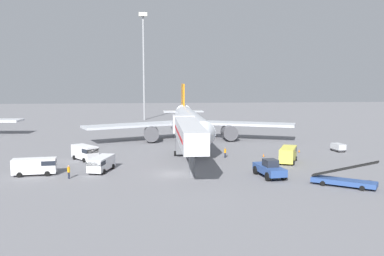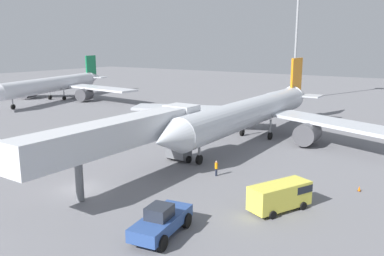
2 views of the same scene
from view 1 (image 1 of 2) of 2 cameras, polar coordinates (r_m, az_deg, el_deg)
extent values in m
plane|color=slate|center=(57.66, -2.37, -6.07)|extent=(300.00, 300.00, 0.00)
cylinder|color=silver|center=(83.59, -0.07, 0.85)|extent=(4.69, 34.94, 3.87)
cone|color=silver|center=(64.38, 1.78, -0.97)|extent=(3.89, 4.22, 3.79)
cone|color=silver|center=(104.02, -1.28, 2.21)|extent=(3.83, 6.51, 3.68)
cube|color=orange|center=(102.19, -1.21, 4.13)|extent=(0.48, 5.05, 6.19)
cube|color=silver|center=(102.18, 0.12, 2.23)|extent=(4.73, 3.78, 0.24)
cube|color=silver|center=(101.78, -2.48, 2.21)|extent=(4.73, 3.78, 0.24)
cube|color=silver|center=(88.32, 6.95, 0.56)|extent=(20.50, 11.78, 0.44)
cube|color=silver|center=(86.06, -7.68, 0.38)|extent=(20.37, 12.56, 0.44)
cylinder|color=#4C4C51|center=(86.49, 4.95, -0.58)|extent=(3.00, 3.85, 2.91)
cylinder|color=#4C4C51|center=(84.89, -5.39, -0.73)|extent=(3.00, 3.85, 2.91)
cylinder|color=gray|center=(70.52, 1.11, -2.22)|extent=(0.28, 0.28, 2.41)
cylinder|color=black|center=(70.72, 1.11, -3.19)|extent=(0.38, 1.11, 1.10)
cylinder|color=gray|center=(86.19, 1.26, -0.55)|extent=(0.28, 0.28, 2.41)
cylinder|color=black|center=(86.36, 1.25, -1.34)|extent=(0.38, 1.11, 1.10)
cylinder|color=gray|center=(85.74, -1.69, -0.59)|extent=(0.28, 0.28, 2.41)
cylinder|color=black|center=(85.90, -1.69, -1.39)|extent=(0.38, 1.11, 1.10)
cube|color=silver|center=(59.17, -0.38, -0.64)|extent=(3.12, 21.08, 2.70)
cube|color=red|center=(59.07, -1.85, -0.66)|extent=(0.14, 17.70, 0.44)
cube|color=silver|center=(70.19, -1.14, 0.55)|extent=(3.47, 2.82, 2.84)
cube|color=#232833|center=(71.46, -1.21, 0.86)|extent=(3.30, 0.26, 0.90)
cube|color=slate|center=(70.01, -1.10, -2.00)|extent=(2.56, 1.81, 3.42)
cylinder|color=black|center=(70.21, -2.25, -3.39)|extent=(0.30, 0.80, 0.80)
cylinder|color=black|center=(70.41, 0.07, -3.35)|extent=(0.30, 0.80, 0.80)
cylinder|color=slate|center=(55.57, -0.01, -4.55)|extent=(0.70, 0.70, 3.82)
cube|color=#2D4C8E|center=(56.51, 10.18, -5.40)|extent=(3.20, 6.14, 0.92)
cube|color=#232833|center=(56.07, 10.32, -4.55)|extent=(1.85, 2.04, 0.90)
cylinder|color=black|center=(55.40, 12.00, -6.18)|extent=(0.58, 1.15, 1.10)
cylinder|color=black|center=(54.50, 9.98, -6.35)|extent=(0.58, 1.15, 1.10)
cylinder|color=black|center=(58.74, 10.34, -5.39)|extent=(0.58, 1.15, 1.10)
cylinder|color=black|center=(57.89, 8.42, -5.53)|extent=(0.58, 1.15, 1.10)
cube|color=#2D4C8E|center=(54.09, 19.40, -6.72)|extent=(7.10, 5.82, 0.55)
cube|color=black|center=(53.75, 19.47, -5.09)|extent=(6.63, 5.13, 2.53)
cylinder|color=black|center=(54.68, 21.85, -6.97)|extent=(0.62, 0.53, 0.60)
cylinder|color=black|center=(52.91, 21.55, -7.41)|extent=(0.62, 0.53, 0.60)
cylinder|color=black|center=(55.46, 17.33, -6.59)|extent=(0.62, 0.53, 0.60)
cylinder|color=black|center=(53.72, 16.88, -7.01)|extent=(0.62, 0.53, 0.60)
cube|color=white|center=(60.28, -20.11, -4.71)|extent=(5.69, 2.62, 1.92)
cube|color=#1E232D|center=(59.96, -18.35, -4.29)|extent=(1.99, 2.19, 0.61)
cylinder|color=black|center=(61.15, -18.36, -5.35)|extent=(0.72, 0.43, 0.68)
cylinder|color=black|center=(59.33, -18.56, -5.73)|extent=(0.72, 0.43, 0.68)
cylinder|color=black|center=(61.64, -21.52, -5.38)|extent=(0.72, 0.43, 0.68)
cylinder|color=black|center=(59.83, -21.82, -5.76)|extent=(0.72, 0.43, 0.68)
cube|color=white|center=(60.24, -11.87, -4.55)|extent=(3.35, 5.82, 1.69)
cube|color=#1E232D|center=(58.48, -12.56, -4.54)|extent=(2.42, 2.22, 0.54)
cylinder|color=black|center=(58.51, -11.60, -5.68)|extent=(0.52, 0.75, 0.68)
cylinder|color=black|center=(59.24, -13.33, -5.57)|extent=(0.52, 0.75, 0.68)
cylinder|color=black|center=(61.61, -10.43, -5.01)|extent=(0.52, 0.75, 0.68)
cylinder|color=black|center=(62.30, -12.09, -4.92)|extent=(0.52, 0.75, 0.68)
cube|color=white|center=(68.66, -13.98, -3.08)|extent=(4.60, 5.03, 1.97)
cube|color=#1E232D|center=(67.17, -13.29, -2.91)|extent=(2.55, 2.48, 0.63)
cylinder|color=black|center=(68.02, -12.62, -3.94)|extent=(0.71, 0.75, 0.68)
cylinder|color=black|center=(67.07, -14.02, -4.13)|extent=(0.71, 0.75, 0.68)
cylinder|color=black|center=(70.58, -13.89, -3.58)|extent=(0.71, 0.75, 0.68)
cylinder|color=black|center=(69.67, -15.25, -3.76)|extent=(0.71, 0.75, 0.68)
cube|color=#E5DB4C|center=(66.41, 12.56, -3.37)|extent=(4.07, 5.83, 1.99)
cube|color=#1E232D|center=(68.16, 12.75, -2.74)|extent=(2.58, 2.43, 0.64)
cylinder|color=black|center=(68.35, 11.90, -3.87)|extent=(0.61, 0.77, 0.68)
cylinder|color=black|center=(68.15, 13.52, -3.94)|extent=(0.61, 0.77, 0.68)
cylinder|color=black|center=(65.04, 11.52, -4.41)|extent=(0.61, 0.77, 0.68)
cylinder|color=black|center=(64.82, 13.22, -4.49)|extent=(0.61, 0.77, 0.68)
cube|color=#38383D|center=(78.55, 18.74, -2.73)|extent=(1.88, 2.78, 0.22)
cube|color=silver|center=(78.46, 18.75, -2.32)|extent=(1.88, 2.78, 0.93)
cylinder|color=black|center=(78.95, 17.97, -2.73)|extent=(0.18, 0.38, 0.36)
cylinder|color=black|center=(79.68, 18.79, -2.68)|extent=(0.18, 0.38, 0.36)
cylinder|color=black|center=(77.46, 18.68, -2.94)|extent=(0.18, 0.38, 0.36)
cylinder|color=black|center=(78.20, 19.51, -2.88)|extent=(0.18, 0.38, 0.36)
cylinder|color=#1E2333|center=(68.88, 4.39, -3.61)|extent=(0.32, 0.32, 0.78)
cylinder|color=orange|center=(68.75, 4.40, -3.04)|extent=(0.43, 0.43, 0.62)
sphere|color=tan|center=(68.68, 4.40, -2.68)|extent=(0.21, 0.21, 0.21)
cylinder|color=#1E2333|center=(57.09, -15.96, -6.04)|extent=(0.35, 0.35, 0.83)
cylinder|color=orange|center=(56.93, -15.98, -5.31)|extent=(0.47, 0.47, 0.66)
sphere|color=tan|center=(56.83, -16.00, -4.86)|extent=(0.23, 0.23, 0.23)
cube|color=black|center=(70.49, 9.42, -3.76)|extent=(0.33, 0.33, 0.03)
cone|color=orange|center=(70.44, 9.43, -3.55)|extent=(0.28, 0.28, 0.48)
cube|color=black|center=(75.79, 13.96, -3.12)|extent=(0.32, 0.32, 0.03)
cone|color=orange|center=(75.74, 13.97, -2.94)|extent=(0.27, 0.27, 0.47)
cylinder|color=#93969B|center=(127.75, -6.39, 7.77)|extent=(0.56, 0.56, 29.91)
cube|color=silver|center=(128.92, -6.48, 14.66)|extent=(2.40, 2.40, 1.00)
camera|label=2|loc=(45.23, 39.03, 6.12)|focal=37.12mm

